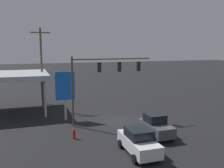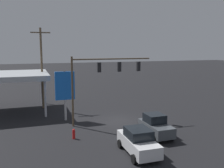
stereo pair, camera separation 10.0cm
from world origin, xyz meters
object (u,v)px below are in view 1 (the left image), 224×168
at_px(price_sign, 65,87).
at_px(sedan_far, 139,141).
at_px(fire_hydrant, 74,134).
at_px(utility_pole, 42,67).
at_px(hatchback_crossing, 156,126).
at_px(traffic_signal_assembly, 103,73).

relative_size(price_sign, sedan_far, 1.20).
bearing_deg(price_sign, fire_hydrant, 88.60).
height_order(utility_pole, hatchback_crossing, utility_pole).
distance_m(price_sign, hatchback_crossing, 10.51).
bearing_deg(sedan_far, hatchback_crossing, 134.41).
relative_size(hatchback_crossing, fire_hydrant, 4.34).
xyz_separation_m(hatchback_crossing, fire_hydrant, (6.99, -1.68, -0.51)).
height_order(price_sign, sedan_far, price_sign).
relative_size(utility_pole, price_sign, 1.93).
distance_m(utility_pole, fire_hydrant, 13.17).
relative_size(traffic_signal_assembly, sedan_far, 1.90).
bearing_deg(traffic_signal_assembly, utility_pole, -57.21).
bearing_deg(price_sign, traffic_signal_assembly, 146.51).
xyz_separation_m(utility_pole, price_sign, (-1.98, 6.22, -1.81)).
height_order(sedan_far, fire_hydrant, sedan_far).
bearing_deg(hatchback_crossing, utility_pole, -147.92).
xyz_separation_m(price_sign, fire_hydrant, (0.14, 5.84, -3.16)).
bearing_deg(hatchback_crossing, fire_hydrant, -104.14).
distance_m(traffic_signal_assembly, utility_pole, 10.18).
distance_m(traffic_signal_assembly, hatchback_crossing, 7.48).
bearing_deg(price_sign, sedan_far, 110.43).
height_order(sedan_far, hatchback_crossing, hatchback_crossing).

